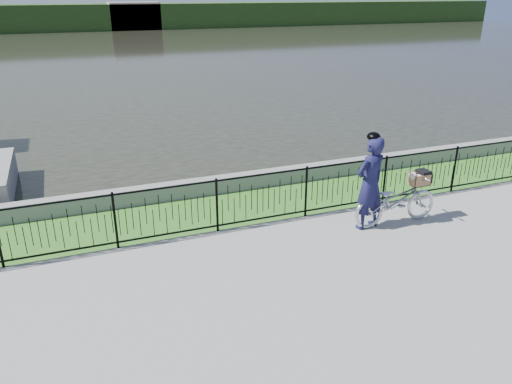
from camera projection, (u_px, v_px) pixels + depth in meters
name	position (u px, v px, depth m)	size (l,w,h in m)	color
ground	(295.00, 258.00, 9.21)	(120.00, 120.00, 0.00)	gray
grass_strip	(247.00, 205.00, 11.45)	(60.00, 2.00, 0.01)	#336A21
water	(107.00, 55.00, 37.69)	(120.00, 120.00, 0.00)	#27281E
quay_wall	(232.00, 183.00, 12.24)	(60.00, 0.30, 0.40)	slate
fence	(263.00, 198.00, 10.37)	(14.00, 0.06, 1.15)	black
far_treeline	(82.00, 17.00, 60.43)	(120.00, 6.00, 3.00)	#254018
far_building_right	(134.00, 16.00, 61.12)	(6.00, 3.00, 3.20)	#A79886
bicycle_rig	(396.00, 200.00, 10.41)	(1.96, 0.68, 1.12)	silver
cyclist	(370.00, 182.00, 10.06)	(0.81, 0.63, 2.03)	#141336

